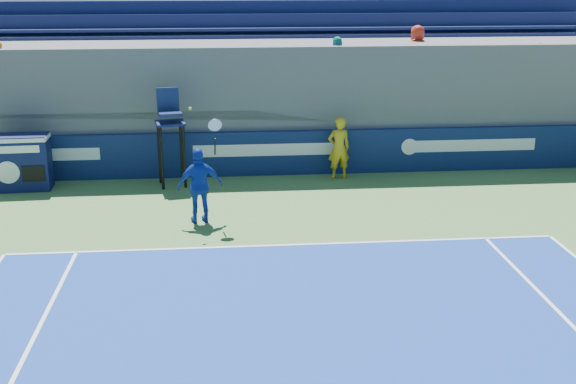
{
  "coord_description": "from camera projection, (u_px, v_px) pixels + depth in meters",
  "views": [
    {
      "loc": [
        -1.21,
        -1.54,
        5.31
      ],
      "look_at": [
        0.0,
        11.5,
        1.25
      ],
      "focal_mm": 45.0,
      "sensor_mm": 36.0,
      "label": 1
    }
  ],
  "objects": [
    {
      "name": "ball_person",
      "position": [
        339.0,
        148.0,
        18.83
      ],
      "size": [
        0.65,
        0.47,
        1.64
      ],
      "primitive_type": "imported",
      "rotation": [
        0.0,
        0.0,
        3.29
      ],
      "color": "gold",
      "rests_on": "apron"
    },
    {
      "name": "back_hoarding",
      "position": [
        269.0,
        153.0,
        19.23
      ],
      "size": [
        20.4,
        0.21,
        1.2
      ],
      "color": "#0D1B4A",
      "rests_on": "ground"
    },
    {
      "name": "match_clock",
      "position": [
        23.0,
        161.0,
        17.92
      ],
      "size": [
        1.35,
        0.78,
        1.4
      ],
      "color": "#0E1446",
      "rests_on": "ground"
    },
    {
      "name": "umpire_chair",
      "position": [
        170.0,
        127.0,
        18.03
      ],
      "size": [
        0.82,
        0.82,
        2.48
      ],
      "color": "black",
      "rests_on": "ground"
    },
    {
      "name": "tennis_player",
      "position": [
        200.0,
        186.0,
        15.52
      ],
      "size": [
        1.04,
        0.62,
        2.57
      ],
      "color": "#1335A0",
      "rests_on": "apron"
    },
    {
      "name": "stadium_seating",
      "position": [
        263.0,
        95.0,
        20.81
      ],
      "size": [
        21.0,
        4.05,
        4.4
      ],
      "color": "#57575C",
      "rests_on": "ground"
    }
  ]
}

